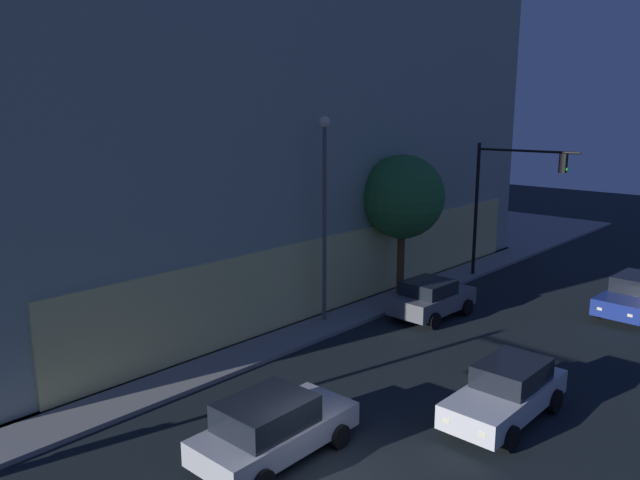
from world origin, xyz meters
name	(u,v)px	position (x,y,z in m)	size (l,w,h in m)	color
modern_building	(176,87)	(10.68, 21.11, 10.01)	(31.45, 25.98, 20.15)	#4C4C51
traffic_light_far_corner	(505,189)	(19.14, 5.22, 4.85)	(0.44, 5.14, 6.94)	black
street_lamp_sidewalk	(324,196)	(8.24, 7.65, 5.35)	(0.44, 0.44, 8.34)	#585858
sidewalk_tree	(402,197)	(13.36, 7.45, 4.80)	(3.88, 3.88, 6.61)	brown
car_silver	(273,427)	(-0.16, 1.79, 0.84)	(4.47, 2.22, 1.66)	#B7BABF
car_white	(507,391)	(5.72, -1.68, 0.85)	(4.62, 1.98, 1.67)	silver
car_grey	(431,298)	(11.87, 4.77, 0.86)	(4.07, 2.25, 1.66)	slate
car_blue	(636,295)	(18.21, -1.56, 0.85)	(4.85, 2.36, 1.68)	navy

